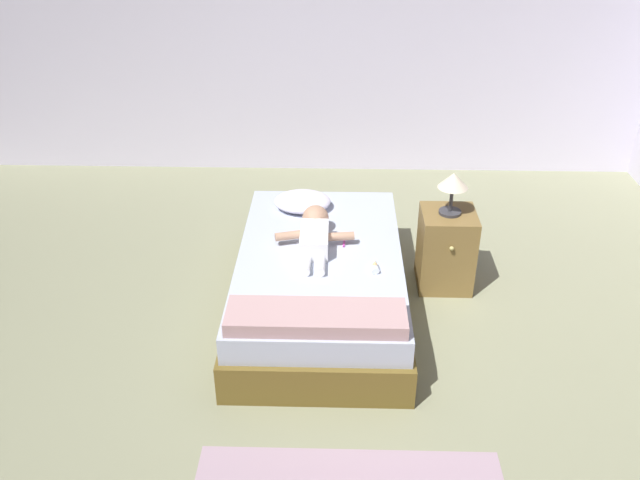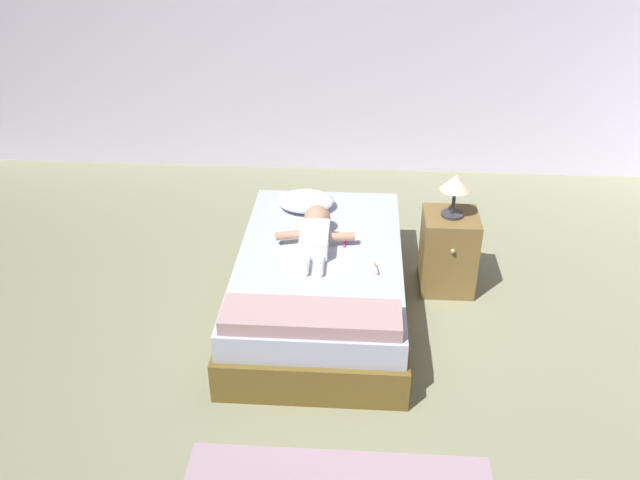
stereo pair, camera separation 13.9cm
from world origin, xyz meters
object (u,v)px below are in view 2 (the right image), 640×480
object	(u,v)px
pillow	(306,201)
bed	(320,281)
baby	(315,234)
lamp	(455,186)
nightstand	(448,252)
baby_bottle	(373,268)
toothbrush	(345,240)

from	to	relation	value
pillow	bed	bearing A→B (deg)	-77.14
baby	pillow	bearing A→B (deg)	101.86
baby	lamp	world-z (taller)	lamp
lamp	nightstand	bearing A→B (deg)	-90.00
baby	baby_bottle	size ratio (longest dim) A/B	6.86
baby	nightstand	xyz separation A→B (m)	(0.91, 0.19, -0.22)
toothbrush	pillow	bearing A→B (deg)	122.88
nightstand	baby	bearing A→B (deg)	-168.21
bed	toothbrush	distance (m)	0.32
baby	lamp	xyz separation A→B (m)	(0.91, 0.19, 0.29)
baby_bottle	toothbrush	bearing A→B (deg)	117.10
toothbrush	bed	bearing A→B (deg)	-133.80
lamp	baby	bearing A→B (deg)	-168.21
baby	nightstand	distance (m)	0.95
bed	toothbrush	xyz separation A→B (m)	(0.16, 0.17, 0.23)
lamp	baby_bottle	xyz separation A→B (m)	(-0.52, -0.52, -0.33)
pillow	nightstand	xyz separation A→B (m)	(1.02, -0.32, -0.20)
nightstand	lamp	distance (m)	0.50
bed	lamp	distance (m)	1.09
bed	toothbrush	bearing A→B (deg)	46.20
bed	baby	bearing A→B (deg)	106.67
bed	pillow	size ratio (longest dim) A/B	4.65
pillow	baby_bottle	size ratio (longest dim) A/B	4.12
baby_bottle	pillow	bearing A→B (deg)	120.45
baby_bottle	nightstand	bearing A→B (deg)	44.51
bed	baby	size ratio (longest dim) A/B	2.79
baby	lamp	distance (m)	0.97
toothbrush	baby_bottle	bearing A→B (deg)	-62.90
nightstand	baby_bottle	distance (m)	0.76
lamp	bed	bearing A→B (deg)	-159.81
bed	nightstand	xyz separation A→B (m)	(0.87, 0.32, 0.07)
bed	nightstand	world-z (taller)	nightstand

